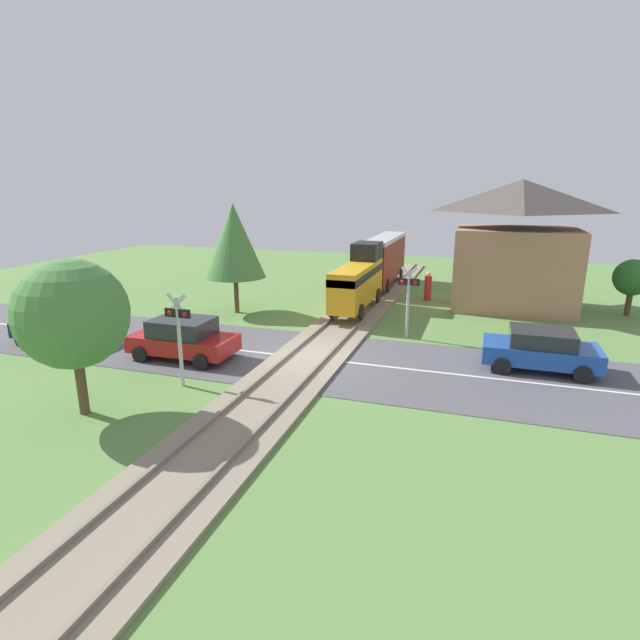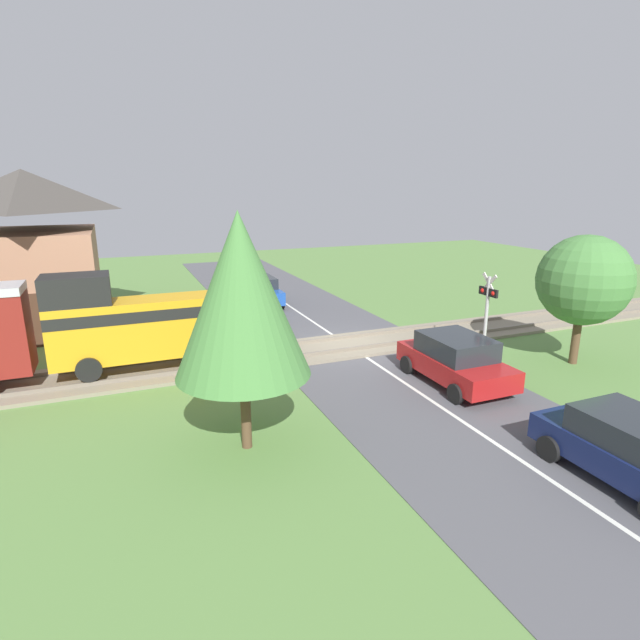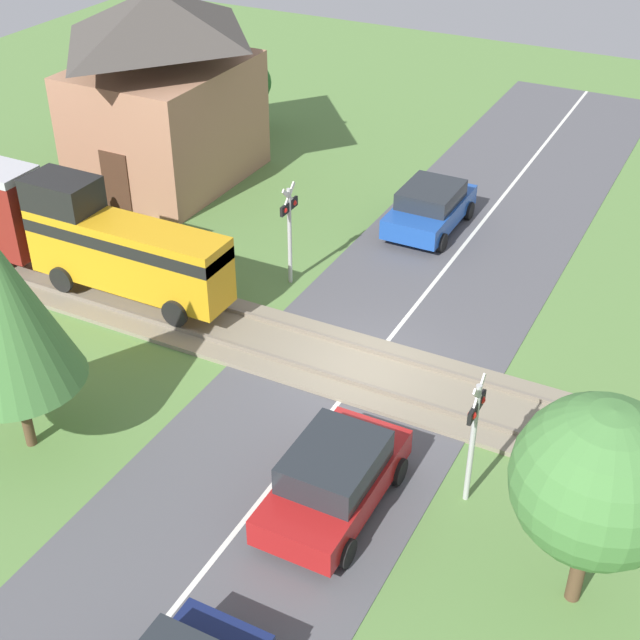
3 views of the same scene
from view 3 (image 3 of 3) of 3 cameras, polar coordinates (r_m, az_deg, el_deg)
name	(u,v)px [view 3 (image 3 of 3)]	position (r m, az deg, el deg)	size (l,w,h in m)	color
ground_plane	(363,372)	(22.61, 2.80, -3.34)	(60.00, 60.00, 0.00)	#5B8442
road_surface	(364,372)	(22.61, 2.80, -3.32)	(48.00, 6.40, 0.02)	#515156
track_bed	(364,370)	(22.57, 2.81, -3.20)	(2.80, 48.00, 0.24)	gray
train	(14,214)	(27.52, -19.01, 6.42)	(1.58, 13.89, 3.18)	gold
car_near_crossing	(334,478)	(18.46, 0.93, -10.05)	(3.95, 2.00, 1.55)	#A81919
car_far_side	(430,207)	(29.17, 7.06, 7.20)	(3.88, 2.03, 1.48)	#1E4CA8
crossing_signal_west_approach	(474,425)	(18.10, 9.85, -6.66)	(0.90, 0.18, 3.11)	#B7B7B7
crossing_signal_east_approach	(289,221)	(25.37, -1.98, 6.34)	(0.90, 0.18, 3.11)	#B7B7B7
station_building	(163,90)	(32.15, -10.02, 14.27)	(6.51, 5.24, 6.67)	#AD7A5B
pedestrian_by_station	(80,205)	(30.15, -15.13, 7.10)	(0.40, 0.40, 1.63)	#B2282D
tree_by_station	(249,83)	(36.85, -4.58, 14.89)	(1.80, 1.80, 2.84)	brown
tree_roadside_hedge	(0,307)	(19.39, -19.79, 0.80)	(3.07, 3.07, 5.53)	brown
tree_beyond_track	(599,481)	(15.99, 17.40, -9.81)	(3.04, 3.04, 4.47)	brown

